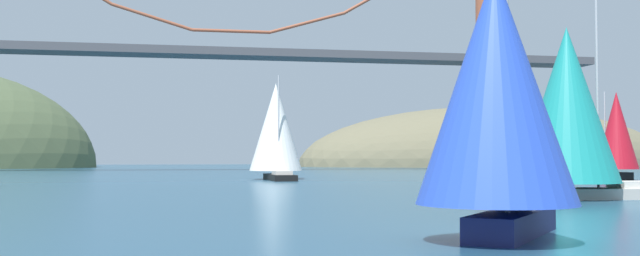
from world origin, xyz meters
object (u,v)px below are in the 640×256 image
at_px(sailboat_blue_spinnaker, 497,93).
at_px(sailboat_teal_sail, 570,109).
at_px(sailboat_crimson_sail, 615,134).
at_px(sailboat_white_mainsail, 276,129).

height_order(sailboat_blue_spinnaker, sailboat_teal_sail, sailboat_teal_sail).
relative_size(sailboat_blue_spinnaker, sailboat_teal_sail, 0.72).
xyz_separation_m(sailboat_crimson_sail, sailboat_teal_sail, (-20.58, -27.76, 0.44)).
height_order(sailboat_white_mainsail, sailboat_crimson_sail, sailboat_white_mainsail).
bearing_deg(sailboat_teal_sail, sailboat_crimson_sail, 53.45).
bearing_deg(sailboat_teal_sail, sailboat_white_mainsail, 106.40).
bearing_deg(sailboat_white_mainsail, sailboat_blue_spinnaker, -91.92).
height_order(sailboat_white_mainsail, sailboat_teal_sail, sailboat_teal_sail).
bearing_deg(sailboat_teal_sail, sailboat_blue_spinnaker, -124.64).
xyz_separation_m(sailboat_white_mainsail, sailboat_blue_spinnaker, (-1.81, -54.12, -0.92)).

